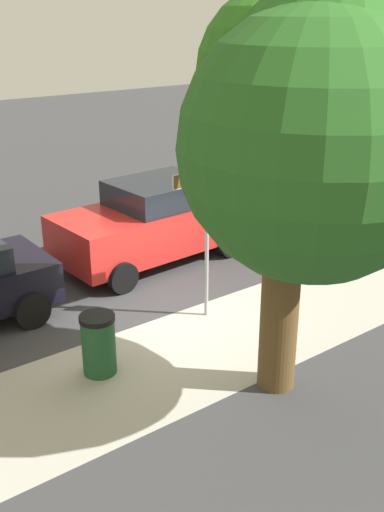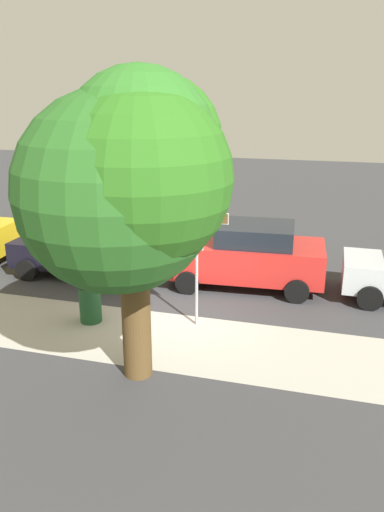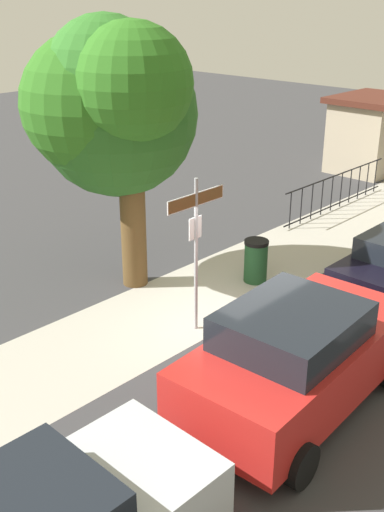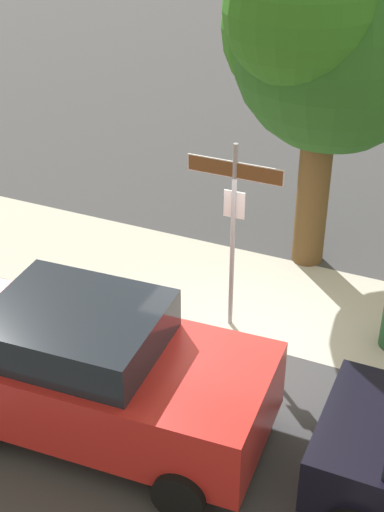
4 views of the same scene
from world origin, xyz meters
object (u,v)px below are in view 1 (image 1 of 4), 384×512
street_sign (207,208)px  trash_bin (99,344)px  shade_tree (322,119)px  car_silver (304,190)px  car_red (153,221)px

street_sign → trash_bin: bearing=11.3°
shade_tree → car_silver: size_ratio=1.32×
car_red → trash_bin: (3.22, 3.30, -0.42)m
shade_tree → car_red: (-1.09, -5.51, -3.05)m
trash_bin → car_red: bearing=-134.2°
shade_tree → car_red: size_ratio=1.29×
car_silver → car_red: bearing=0.9°
trash_bin → street_sign: bearing=-168.7°
shade_tree → car_red: shade_tree is taller
street_sign → car_silver: street_sign is taller
car_red → trash_bin: size_ratio=4.50×
street_sign → car_red: size_ratio=0.69×
shade_tree → car_silver: 8.69m
shade_tree → car_silver: shade_tree is taller
street_sign → car_red: (-0.72, -2.81, -1.15)m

